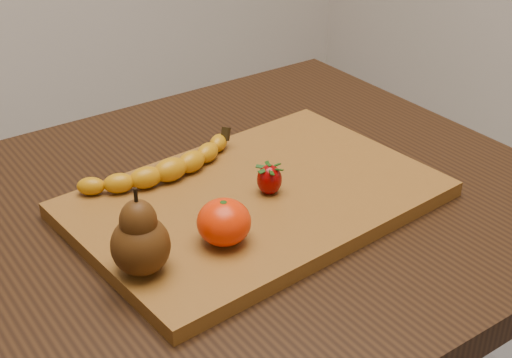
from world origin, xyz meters
TOP-DOWN VIEW (x-y plane):
  - table at (0.00, 0.00)m, footprint 1.00×0.70m
  - cutting_board at (0.10, -0.03)m, footprint 0.47×0.33m
  - banana at (0.02, 0.06)m, footprint 0.20×0.06m
  - pear at (-0.10, -0.09)m, footprint 0.06×0.06m
  - mandarin at (0.00, -0.09)m, footprint 0.08×0.08m
  - strawberry at (0.11, -0.04)m, footprint 0.04×0.04m

SIDE VIEW (x-z plane):
  - table at x=0.00m, z-range 0.28..1.04m
  - cutting_board at x=0.10m, z-range 0.76..0.78m
  - banana at x=0.02m, z-range 0.78..0.81m
  - strawberry at x=0.11m, z-range 0.78..0.82m
  - mandarin at x=0.00m, z-range 0.78..0.83m
  - pear at x=-0.10m, z-range 0.78..0.88m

